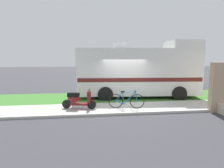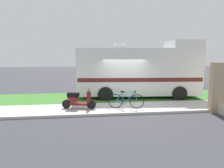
{
  "view_description": "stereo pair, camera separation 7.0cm",
  "coord_description": "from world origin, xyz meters",
  "px_view_note": "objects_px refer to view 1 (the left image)",
  "views": [
    {
      "loc": [
        -2.1,
        -10.61,
        2.69
      ],
      "look_at": [
        -0.73,
        0.3,
        1.1
      ],
      "focal_mm": 31.04,
      "sensor_mm": 36.0,
      "label": 1
    },
    {
      "loc": [
        -2.03,
        -10.62,
        2.69
      ],
      "look_at": [
        -0.73,
        0.3,
        1.1
      ],
      "focal_mm": 31.04,
      "sensor_mm": 36.0,
      "label": 2
    }
  ],
  "objects_px": {
    "bottle_green": "(219,100)",
    "motorhome_rv": "(139,71)",
    "scooter": "(78,100)",
    "pickup_truck_near": "(162,75)",
    "bicycle": "(126,101)"
  },
  "relations": [
    {
      "from": "pickup_truck_near",
      "to": "bottle_green",
      "type": "distance_m",
      "value": 6.6
    },
    {
      "from": "motorhome_rv",
      "to": "scooter",
      "type": "height_order",
      "value": "motorhome_rv"
    },
    {
      "from": "bicycle",
      "to": "pickup_truck_near",
      "type": "height_order",
      "value": "pickup_truck_near"
    },
    {
      "from": "bottle_green",
      "to": "motorhome_rv",
      "type": "bearing_deg",
      "value": 149.24
    },
    {
      "from": "scooter",
      "to": "bicycle",
      "type": "height_order",
      "value": "scooter"
    },
    {
      "from": "bicycle",
      "to": "pickup_truck_near",
      "type": "distance_m",
      "value": 8.59
    },
    {
      "from": "scooter",
      "to": "pickup_truck_near",
      "type": "relative_size",
      "value": 0.32
    },
    {
      "from": "scooter",
      "to": "bottle_green",
      "type": "bearing_deg",
      "value": 3.32
    },
    {
      "from": "motorhome_rv",
      "to": "pickup_truck_near",
      "type": "relative_size",
      "value": 1.46
    },
    {
      "from": "motorhome_rv",
      "to": "bottle_green",
      "type": "height_order",
      "value": "motorhome_rv"
    },
    {
      "from": "scooter",
      "to": "pickup_truck_near",
      "type": "height_order",
      "value": "pickup_truck_near"
    },
    {
      "from": "motorhome_rv",
      "to": "pickup_truck_near",
      "type": "height_order",
      "value": "motorhome_rv"
    },
    {
      "from": "motorhome_rv",
      "to": "bottle_green",
      "type": "bearing_deg",
      "value": -30.76
    },
    {
      "from": "bottle_green",
      "to": "scooter",
      "type": "bearing_deg",
      "value": -176.68
    },
    {
      "from": "motorhome_rv",
      "to": "scooter",
      "type": "xyz_separation_m",
      "value": [
        -3.81,
        -2.87,
        -1.16
      ]
    }
  ]
}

